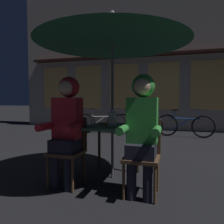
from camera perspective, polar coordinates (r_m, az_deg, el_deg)
name	(u,v)px	position (r m, az deg, el deg)	size (l,w,h in m)	color
ground_plane	(112,178)	(3.17, 0.10, -17.06)	(60.00, 60.00, 0.00)	black
cafe_table	(112,133)	(3.01, 0.10, -5.59)	(0.72, 0.72, 0.74)	#42664C
patio_umbrella	(112,30)	(3.12, 0.10, 21.12)	(2.10, 2.10, 2.31)	#4C4C51
lantern	(112,117)	(2.96, 0.13, -1.39)	(0.11, 0.11, 0.23)	white
chair_left	(69,147)	(2.88, -11.37, -9.08)	(0.40, 0.40, 0.87)	#513823
chair_right	(143,152)	(2.58, 8.13, -10.50)	(0.40, 0.40, 0.87)	#513823
person_left_hooded	(67,120)	(2.78, -12.01, -2.09)	(0.45, 0.56, 1.40)	black
person_right_hooded	(142,122)	(2.46, 8.00, -2.72)	(0.45, 0.56, 1.40)	black
shopfront_building	(145,47)	(8.56, 8.68, 16.69)	(10.00, 0.93, 6.20)	#9E9389
bicycle_nearest	(72,122)	(7.52, -10.48, -2.51)	(1.66, 0.39, 0.84)	black
bicycle_second	(101,123)	(7.06, -2.96, -2.83)	(1.65, 0.42, 0.84)	black
bicycle_third	(137,124)	(6.70, 6.58, -3.18)	(1.66, 0.39, 0.84)	black
bicycle_fourth	(184,125)	(6.67, 18.74, -3.37)	(1.68, 0.19, 0.84)	black
book	(107,124)	(3.14, -1.25, -3.12)	(0.20, 0.14, 0.02)	olive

